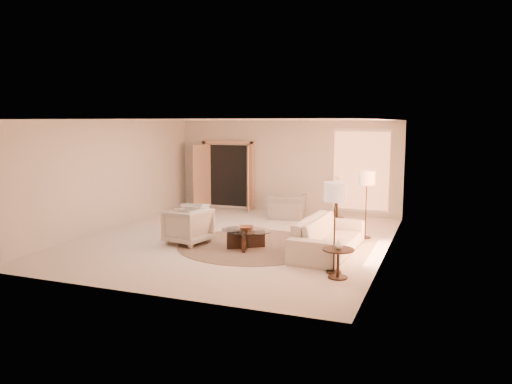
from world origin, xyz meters
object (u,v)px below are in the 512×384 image
(sofa, at_px, (328,236))
(side_vase, at_px, (337,192))
(armchair_right, at_px, (188,224))
(floor_lamp_far, at_px, (335,196))
(floor_lamp_near, at_px, (367,181))
(side_table, at_px, (337,205))
(end_table, at_px, (338,258))
(end_vase, at_px, (339,245))
(accent_chair, at_px, (286,203))
(bowl, at_px, (246,228))
(coffee_table, at_px, (246,237))
(armchair_left, at_px, (192,218))

(sofa, bearing_deg, side_vase, 12.22)
(armchair_right, distance_m, floor_lamp_far, 3.85)
(floor_lamp_near, bearing_deg, side_table, 117.84)
(side_table, bearing_deg, floor_lamp_near, -62.16)
(end_table, xyz_separation_m, floor_lamp_near, (-0.02, 3.29, 1.01))
(end_vase, bearing_deg, end_table, 0.00)
(accent_chair, bearing_deg, armchair_right, 64.77)
(accent_chair, distance_m, floor_lamp_far, 5.34)
(side_table, height_order, bowl, side_table)
(floor_lamp_far, height_order, side_vase, floor_lamp_far)
(coffee_table, bearing_deg, armchair_left, 152.91)
(armchair_left, relative_size, end_vase, 5.11)
(bowl, bearing_deg, armchair_right, -177.61)
(armchair_left, bearing_deg, floor_lamp_near, 87.49)
(armchair_right, xyz_separation_m, coffee_table, (1.41, 0.06, -0.19))
(sofa, height_order, armchair_right, armchair_right)
(accent_chair, relative_size, side_vase, 4.20)
(armchair_right, xyz_separation_m, side_table, (2.55, 4.15, -0.05))
(coffee_table, distance_m, floor_lamp_near, 3.20)
(side_table, relative_size, end_vase, 4.30)
(accent_chair, xyz_separation_m, end_table, (2.54, -4.97, -0.09))
(floor_lamp_far, relative_size, end_vase, 10.98)
(floor_lamp_far, bearing_deg, armchair_right, 164.34)
(coffee_table, xyz_separation_m, floor_lamp_far, (2.18, -1.06, 1.17))
(side_table, bearing_deg, end_vase, -77.92)
(coffee_table, height_order, side_vase, side_vase)
(bowl, xyz_separation_m, side_vase, (1.15, 4.10, 0.32))
(floor_lamp_near, distance_m, floor_lamp_far, 3.00)
(accent_chair, relative_size, end_vase, 6.84)
(armchair_left, height_order, bowl, armchair_left)
(armchair_left, height_order, coffee_table, armchair_left)
(coffee_table, xyz_separation_m, side_vase, (1.15, 4.10, 0.51))
(accent_chair, distance_m, end_table, 5.58)
(end_table, height_order, side_vase, side_vase)
(armchair_right, xyz_separation_m, floor_lamp_near, (3.70, 1.99, 0.93))
(armchair_left, distance_m, side_vase, 4.36)
(side_table, bearing_deg, bowl, -105.66)
(accent_chair, height_order, floor_lamp_near, floor_lamp_near)
(accent_chair, bearing_deg, floor_lamp_far, 109.78)
(side_vase, bearing_deg, floor_lamp_near, -62.16)
(side_vase, bearing_deg, end_vase, -77.92)
(armchair_left, height_order, floor_lamp_near, floor_lamp_near)
(armchair_right, height_order, floor_lamp_far, floor_lamp_far)
(sofa, xyz_separation_m, side_table, (-0.62, 3.83, 0.02))
(side_vase, bearing_deg, side_table, 0.00)
(sofa, relative_size, end_table, 4.54)
(accent_chair, distance_m, bowl, 3.62)
(floor_lamp_near, distance_m, end_vase, 3.38)
(armchair_left, relative_size, side_vase, 3.13)
(armchair_right, relative_size, coffee_table, 0.62)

